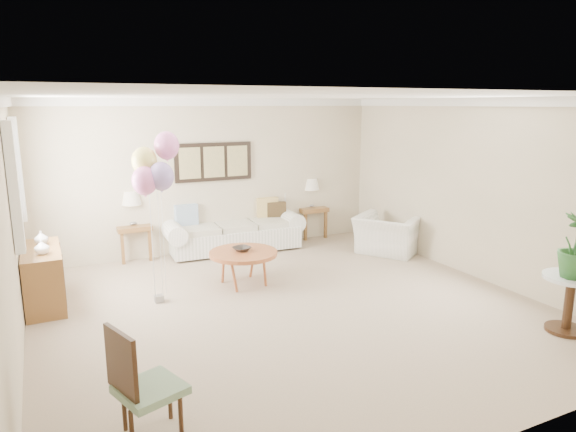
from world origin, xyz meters
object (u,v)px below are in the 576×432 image
(sofa, at_px, (232,229))
(accent_chair, at_px, (141,383))
(coffee_table, at_px, (243,254))
(balloon_cluster, at_px, (154,167))
(armchair, at_px, (388,235))

(sofa, relative_size, accent_chair, 2.72)
(sofa, relative_size, coffee_table, 2.59)
(sofa, height_order, coffee_table, sofa)
(coffee_table, height_order, balloon_cluster, balloon_cluster)
(armchair, distance_m, balloon_cluster, 4.27)
(armchair, height_order, accent_chair, accent_chair)
(sofa, bearing_deg, coffee_table, -105.22)
(sofa, xyz_separation_m, balloon_cluster, (-1.69, -1.94, 1.40))
(accent_chair, bearing_deg, coffee_table, 56.13)
(coffee_table, relative_size, accent_chair, 1.05)
(coffee_table, bearing_deg, balloon_cluster, -173.25)
(sofa, xyz_separation_m, coffee_table, (-0.49, -1.80, 0.09))
(armchair, distance_m, accent_chair, 5.76)
(coffee_table, xyz_separation_m, accent_chair, (-1.94, -2.89, 0.03))
(sofa, distance_m, armchair, 2.70)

